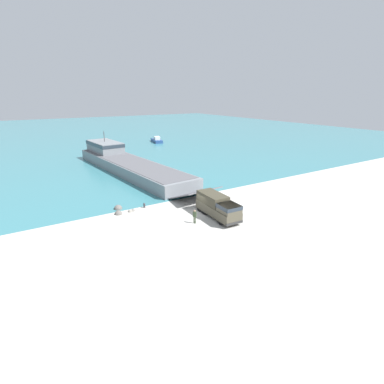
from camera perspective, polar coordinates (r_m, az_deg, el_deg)
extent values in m
plane|color=#B7B5AD|center=(41.29, 1.65, -3.91)|extent=(240.00, 240.00, 0.00)
cube|color=teal|center=(130.78, -22.73, 10.00)|extent=(240.00, 180.00, 0.01)
cube|color=gray|center=(63.82, -11.60, 4.76)|extent=(10.91, 39.28, 2.22)
cube|color=#56565B|center=(63.57, -11.67, 5.77)|extent=(10.18, 37.68, 0.08)
cube|color=gray|center=(75.54, -16.23, 8.29)|extent=(6.20, 11.28, 2.47)
cube|color=#28333D|center=(75.43, -16.28, 8.82)|extent=(6.36, 11.40, 0.74)
cylinder|color=#3F3F42|center=(75.19, -16.40, 10.11)|extent=(0.16, 0.16, 2.40)
cube|color=#56565B|center=(45.56, 0.60, -0.16)|extent=(6.83, 5.91, 2.22)
cube|color=#4C4738|center=(39.54, 4.92, -3.44)|extent=(2.76, 7.55, 1.18)
cube|color=#4C4738|center=(37.28, 7.07, -3.11)|extent=(2.38, 2.64, 0.97)
cube|color=#28333D|center=(37.20, 7.08, -2.77)|extent=(2.45, 2.67, 0.48)
cube|color=#413C2E|center=(40.08, 3.96, -1.19)|extent=(2.53, 4.82, 1.34)
cube|color=#2D2D2D|center=(36.99, 8.06, -5.87)|extent=(2.46, 0.36, 0.32)
cylinder|color=black|center=(38.49, 8.05, -4.77)|extent=(0.43, 1.28, 1.27)
cylinder|color=black|center=(37.40, 5.62, -5.37)|extent=(0.43, 1.28, 1.27)
cylinder|color=black|center=(41.54, 4.69, -2.89)|extent=(0.43, 1.28, 1.27)
cylinder|color=black|center=(40.54, 2.36, -3.38)|extent=(0.43, 1.28, 1.27)
cylinder|color=black|center=(42.40, 3.86, -2.42)|extent=(0.43, 1.28, 1.27)
cylinder|color=black|center=(41.41, 1.56, -2.90)|extent=(0.43, 1.28, 1.27)
cylinder|color=#3D4C33|center=(37.73, 0.64, -5.39)|extent=(0.14, 0.14, 0.87)
cylinder|color=#3D4C33|center=(37.80, 0.39, -5.34)|extent=(0.14, 0.14, 0.87)
cube|color=#3D4C33|center=(37.46, 0.52, -4.27)|extent=(0.44, 0.50, 0.69)
sphere|color=tan|center=(37.29, 0.52, -3.61)|extent=(0.24, 0.24, 0.24)
cube|color=navy|center=(103.18, -6.75, 9.68)|extent=(3.79, 7.66, 0.93)
cube|color=silver|center=(102.51, -6.69, 10.18)|extent=(2.08, 2.48, 1.02)
cylinder|color=#333338|center=(43.44, -9.06, -2.67)|extent=(0.28, 0.28, 0.46)
sphere|color=#333338|center=(43.33, -9.08, -2.28)|extent=(0.33, 0.33, 0.33)
sphere|color=#66605B|center=(43.78, -13.89, -3.15)|extent=(1.17, 1.17, 1.17)
sphere|color=gray|center=(42.35, -11.68, -3.72)|extent=(0.66, 0.66, 0.66)
sphere|color=gray|center=(42.61, -11.13, -3.54)|extent=(0.61, 0.61, 0.61)
sphere|color=#66605B|center=(41.92, -13.82, -4.11)|extent=(1.03, 1.03, 1.03)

